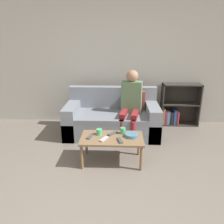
{
  "coord_description": "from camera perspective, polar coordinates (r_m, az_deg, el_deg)",
  "views": [
    {
      "loc": [
        0.26,
        -1.8,
        1.76
      ],
      "look_at": [
        0.12,
        1.58,
        0.61
      ],
      "focal_mm": 35.0,
      "sensor_mm": 36.0,
      "label": 1
    }
  ],
  "objects": [
    {
      "name": "person_adult",
      "position": [
        3.99,
        4.99,
        3.34
      ],
      "size": [
        0.44,
        0.68,
        1.23
      ],
      "rotation": [
        0.0,
        0.0,
        -0.18
      ],
      "color": "maroon",
      "rests_on": "ground_plane"
    },
    {
      "name": "coffee_table",
      "position": [
        3.2,
        -0.02,
        -7.32
      ],
      "size": [
        0.91,
        0.51,
        0.4
      ],
      "color": "brown",
      "rests_on": "ground_plane"
    },
    {
      "name": "snack_bowl",
      "position": [
        3.21,
        5.17,
        -6.05
      ],
      "size": [
        0.2,
        0.2,
        0.05
      ],
      "color": "teal",
      "rests_on": "coffee_table"
    },
    {
      "name": "ground_plane",
      "position": [
        2.53,
        -4.66,
        -25.44
      ],
      "size": [
        22.0,
        22.0,
        0.0
      ],
      "primitive_type": "plane",
      "color": "#70665B"
    },
    {
      "name": "cup_near",
      "position": [
        3.25,
        -3.36,
        -5.2
      ],
      "size": [
        0.09,
        0.09,
        0.09
      ],
      "color": "#4CB77A",
      "rests_on": "coffee_table"
    },
    {
      "name": "wall_back",
      "position": [
        4.64,
        -0.92,
        13.03
      ],
      "size": [
        12.0,
        0.06,
        2.6
      ],
      "color": "#B7B2A8",
      "rests_on": "ground_plane"
    },
    {
      "name": "tv_remote_3",
      "position": [
        3.2,
        -5.72,
        -6.36
      ],
      "size": [
        0.09,
        0.18,
        0.02
      ],
      "rotation": [
        0.0,
        0.0,
        -0.26
      ],
      "color": "#47474C",
      "rests_on": "coffee_table"
    },
    {
      "name": "bookshelf",
      "position": [
        4.83,
        16.48,
        1.07
      ],
      "size": [
        0.78,
        0.28,
        0.88
      ],
      "color": "#332D28",
      "rests_on": "ground_plane"
    },
    {
      "name": "tv_remote_1",
      "position": [
        3.27,
        0.16,
        -5.64
      ],
      "size": [
        0.15,
        0.16,
        0.02
      ],
      "rotation": [
        0.0,
        0.0,
        -0.73
      ],
      "color": "#47474C",
      "rests_on": "coffee_table"
    },
    {
      "name": "cup_far",
      "position": [
        3.29,
        2.86,
        -4.89
      ],
      "size": [
        0.08,
        0.08,
        0.09
      ],
      "color": "#4CB77A",
      "rests_on": "coffee_table"
    },
    {
      "name": "tv_remote_2",
      "position": [
        3.11,
        -2.1,
        -7.04
      ],
      "size": [
        0.12,
        0.17,
        0.02
      ],
      "rotation": [
        0.0,
        0.0,
        -0.48
      ],
      "color": "#B7B7BC",
      "rests_on": "coffee_table"
    },
    {
      "name": "tv_remote_0",
      "position": [
        3.07,
        2.11,
        -7.4
      ],
      "size": [
        0.09,
        0.18,
        0.02
      ],
      "rotation": [
        0.0,
        0.0,
        0.26
      ],
      "color": "#47474C",
      "rests_on": "coffee_table"
    },
    {
      "name": "couch",
      "position": [
        4.19,
        0.13,
        -1.84
      ],
      "size": [
        1.73,
        0.91,
        0.85
      ],
      "color": "gray",
      "rests_on": "ground_plane"
    }
  ]
}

